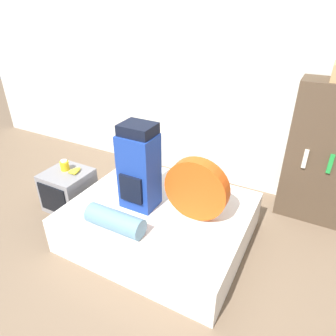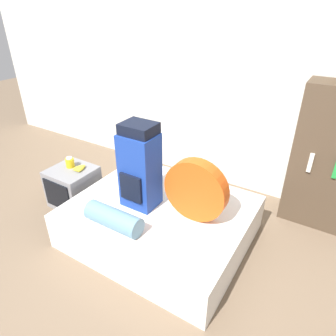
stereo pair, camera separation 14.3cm
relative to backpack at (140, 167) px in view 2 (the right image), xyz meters
The scene contains 9 objects.
ground_plane 1.02m from the backpack, 76.41° to the right, with size 16.00×16.00×0.00m, color brown.
wall_back 1.53m from the backpack, 83.96° to the left, with size 8.00×0.05×2.60m.
bed 0.63m from the backpack, 17.25° to the left, with size 1.68×1.41×0.38m.
backpack is the anchor object (origin of this frame).
tent_bag 0.57m from the backpack, ahead, with size 0.59×0.13×0.59m.
sleeping_roll 0.52m from the backpack, 88.92° to the right, with size 0.54×0.18×0.18m.
television 1.15m from the backpack, behind, with size 0.49×0.48×0.46m.
canister 1.09m from the backpack, behind, with size 0.10×0.10×0.12m.
banana_bunch 0.96m from the backpack, behind, with size 0.13×0.16×0.04m.
Camera 2 is at (1.35, -1.31, 2.14)m, focal length 32.00 mm.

